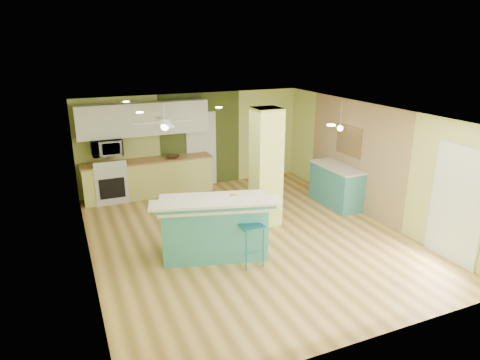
% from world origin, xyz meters
% --- Properties ---
extents(floor, '(6.00, 7.00, 0.01)m').
position_xyz_m(floor, '(0.00, 0.00, -0.01)').
color(floor, olive).
rests_on(floor, ground).
extents(ceiling, '(6.00, 7.00, 0.01)m').
position_xyz_m(ceiling, '(0.00, 0.00, 2.50)').
color(ceiling, white).
rests_on(ceiling, wall_back).
extents(wall_back, '(6.00, 0.01, 2.50)m').
position_xyz_m(wall_back, '(0.00, 3.50, 1.25)').
color(wall_back, '#C8D371').
rests_on(wall_back, floor).
extents(wall_front, '(6.00, 0.01, 2.50)m').
position_xyz_m(wall_front, '(0.00, -3.50, 1.25)').
color(wall_front, '#C8D371').
rests_on(wall_front, floor).
extents(wall_left, '(0.01, 7.00, 2.50)m').
position_xyz_m(wall_left, '(-3.00, 0.00, 1.25)').
color(wall_left, '#C8D371').
rests_on(wall_left, floor).
extents(wall_right, '(0.01, 7.00, 2.50)m').
position_xyz_m(wall_right, '(3.00, 0.00, 1.25)').
color(wall_right, '#C8D371').
rests_on(wall_right, floor).
extents(wood_panel, '(0.02, 3.40, 2.50)m').
position_xyz_m(wood_panel, '(2.99, 0.60, 1.25)').
color(wood_panel, '#937454').
rests_on(wood_panel, floor).
extents(olive_accent, '(2.20, 0.02, 2.50)m').
position_xyz_m(olive_accent, '(0.20, 3.49, 1.25)').
color(olive_accent, '#3E4A1D').
rests_on(olive_accent, floor).
extents(interior_door, '(0.82, 0.05, 2.00)m').
position_xyz_m(interior_door, '(0.20, 3.46, 1.00)').
color(interior_door, silver).
rests_on(interior_door, floor).
extents(french_door, '(0.04, 1.08, 2.10)m').
position_xyz_m(french_door, '(2.97, -2.30, 1.05)').
color(french_door, white).
rests_on(french_door, floor).
extents(column, '(0.55, 0.55, 2.50)m').
position_xyz_m(column, '(0.65, 0.50, 1.25)').
color(column, '#D5E168').
rests_on(column, floor).
extents(kitchen_run, '(3.25, 0.63, 0.94)m').
position_xyz_m(kitchen_run, '(-1.30, 3.20, 0.47)').
color(kitchen_run, '#C7C668').
rests_on(kitchen_run, floor).
extents(stove, '(0.76, 0.66, 1.08)m').
position_xyz_m(stove, '(-2.25, 3.19, 0.46)').
color(stove, silver).
rests_on(stove, floor).
extents(upper_cabinets, '(3.20, 0.34, 0.80)m').
position_xyz_m(upper_cabinets, '(-1.30, 3.32, 1.95)').
color(upper_cabinets, silver).
rests_on(upper_cabinets, wall_back).
extents(microwave, '(0.70, 0.48, 0.39)m').
position_xyz_m(microwave, '(-2.25, 3.20, 1.35)').
color(microwave, silver).
rests_on(microwave, wall_back).
extents(ceiling_fan, '(1.41, 1.41, 0.61)m').
position_xyz_m(ceiling_fan, '(-1.10, 2.00, 2.08)').
color(ceiling_fan, white).
rests_on(ceiling_fan, ceiling).
extents(pendant_lamp, '(0.14, 0.14, 0.69)m').
position_xyz_m(pendant_lamp, '(2.65, 0.75, 1.88)').
color(pendant_lamp, white).
rests_on(pendant_lamp, ceiling).
extents(wall_decor, '(0.03, 0.90, 0.70)m').
position_xyz_m(wall_decor, '(2.96, 0.80, 1.55)').
color(wall_decor, brown).
rests_on(wall_decor, wood_panel).
extents(peninsula, '(2.33, 1.69, 1.19)m').
position_xyz_m(peninsula, '(-0.86, -0.42, 0.55)').
color(peninsula, teal).
rests_on(peninsula, floor).
extents(bar_stool, '(0.40, 0.40, 1.18)m').
position_xyz_m(bar_stool, '(-0.41, -0.99, 0.79)').
color(bar_stool, '#1C667F').
rests_on(bar_stool, floor).
extents(side_counter, '(0.63, 1.49, 0.96)m').
position_xyz_m(side_counter, '(2.70, 0.80, 0.48)').
color(side_counter, teal).
rests_on(side_counter, floor).
extents(fruit_bowl, '(0.44, 0.44, 0.08)m').
position_xyz_m(fruit_bowl, '(-0.69, 3.10, 0.98)').
color(fruit_bowl, '#3A2817').
rests_on(fruit_bowl, kitchen_run).
extents(canister, '(0.16, 0.16, 0.15)m').
position_xyz_m(canister, '(-0.50, -0.52, 1.11)').
color(canister, gold).
rests_on(canister, peninsula).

